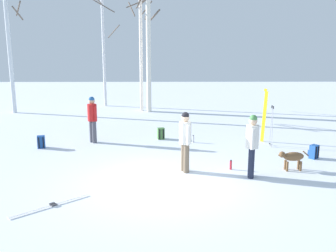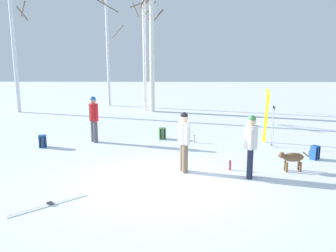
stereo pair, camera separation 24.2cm
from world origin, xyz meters
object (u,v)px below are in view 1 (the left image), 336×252
person_0 (252,142)px  water_bottle_0 (193,139)px  dog (292,157)px  ski_pair_lying_1 (51,206)px  backpack_2 (314,152)px  birch_tree_2 (141,39)px  ski_pair_planted_0 (264,116)px  birch_tree_1 (104,42)px  ski_poles_0 (272,125)px  person_2 (92,117)px  backpack_0 (41,142)px  backpack_1 (161,134)px  water_bottle_1 (231,165)px  person_1 (185,138)px  birch_tree_0 (8,35)px  birch_tree_3 (148,36)px

person_0 → water_bottle_0: size_ratio=6.20×
dog → ski_pair_lying_1: dog is taller
person_0 → backpack_2: person_0 is taller
ski_pair_lying_1 → birch_tree_2: 13.52m
ski_pair_planted_0 → birch_tree_1: size_ratio=0.27×
ski_poles_0 → person_2: bearing=174.8°
ski_pair_lying_1 → water_bottle_0: 6.67m
backpack_0 → birch_tree_1: bearing=85.8°
backpack_2 → person_2: bearing=164.1°
ski_pair_planted_0 → birch_tree_2: (-4.97, 7.17, 2.93)m
backpack_1 → water_bottle_1: 4.21m
person_0 → backpack_2: (2.39, 1.71, -0.77)m
person_1 → water_bottle_0: 3.46m
ski_pair_lying_1 → backpack_2: bearing=26.2°
person_1 → ski_pair_lying_1: size_ratio=1.16×
birch_tree_0 → birch_tree_1: 5.19m
birch_tree_1 → backpack_1: bearing=-67.9°
person_2 → birch_tree_1: bearing=96.0°
backpack_2 → water_bottle_0: (-3.66, 2.07, -0.08)m
ski_pair_lying_1 → birch_tree_1: birch_tree_1 is taller
person_1 → dog: (3.06, 0.09, -0.59)m
person_0 → water_bottle_0: 4.07m
birch_tree_2 → backpack_0: bearing=-110.9°
dog → backpack_0: dog is taller
birch_tree_0 → birch_tree_3: birch_tree_0 is taller
dog → water_bottle_0: (-2.56, 3.23, -0.26)m
birch_tree_2 → ski_pair_lying_1: bearing=-95.4°
person_2 → backpack_2: person_2 is taller
ski_pair_lying_1 → ski_poles_0: (6.30, 5.08, 0.77)m
backpack_2 → ski_pair_lying_1: bearing=-153.8°
birch_tree_1 → backpack_2: bearing=-53.2°
dog → birch_tree_2: bearing=115.1°
water_bottle_1 → birch_tree_0: (-10.10, 9.79, 3.99)m
ski_pair_lying_1 → backpack_2: (7.23, 3.56, 0.20)m
ski_pair_lying_1 → backpack_0: bearing=110.4°
person_0 → dog: person_0 is taller
dog → water_bottle_1: size_ratio=3.16×
person_0 → birch_tree_2: birch_tree_2 is taller
backpack_1 → backpack_2: size_ratio=1.00×
person_1 → birch_tree_1: size_ratio=0.23×
person_0 → birch_tree_1: size_ratio=0.23×
dog → birch_tree_0: birch_tree_0 is taller
backpack_0 → backpack_1: same height
person_2 → dog: (6.28, -3.26, -0.59)m
birch_tree_1 → birch_tree_0: bearing=-152.3°
person_2 → water_bottle_0: person_2 is taller
birch_tree_0 → person_2: bearing=-50.1°
ski_pair_planted_0 → water_bottle_1: size_ratio=7.03×
ski_pair_planted_0 → ski_pair_lying_1: size_ratio=1.35×
backpack_1 → birch_tree_2: birch_tree_2 is taller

